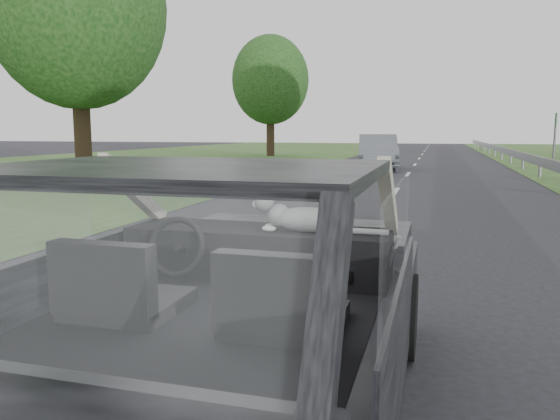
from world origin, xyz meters
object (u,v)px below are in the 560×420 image
Objects in this scene: subject_car at (220,303)px; cat at (307,218)px; other_car at (377,152)px; highway_sign at (554,141)px.

cat is (0.31, 0.58, 0.36)m from subject_car.
other_car is (-1.41, 20.64, 0.00)m from subject_car.
subject_car is 20.69m from other_car.
subject_car is at bearing -94.08° from other_car.
highway_sign is at bearing 10.62° from other_car.
subject_car reaches higher than cat.
cat is at bearing -93.17° from highway_sign.
highway_sign is (5.74, 23.05, 0.44)m from subject_car.
cat is 23.11m from highway_sign.
other_car is at bearing 89.46° from cat.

